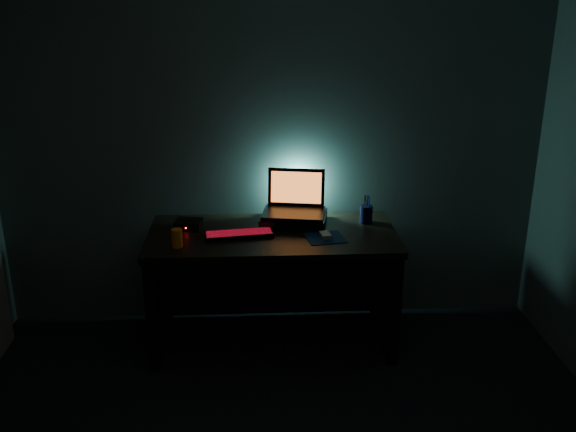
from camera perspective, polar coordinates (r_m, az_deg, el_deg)
The scene contains 10 objects.
room at distance 2.19m, azimuth -0.28°, elevation -4.79°, with size 3.50×4.00×2.50m.
desk at distance 4.02m, azimuth -1.37°, elevation -4.64°, with size 1.50×0.70×0.75m.
riser at distance 4.01m, azimuth 0.53°, elevation -0.26°, with size 0.40×0.30×0.06m, color black.
laptop at distance 4.03m, azimuth 0.61°, elevation 1.19°, with size 0.42×0.34×0.26m.
keyboard at distance 3.83m, azimuth -4.38°, elevation -1.62°, with size 0.42×0.18×0.03m.
mousepad at distance 3.80m, azimuth 3.32°, elevation -1.94°, with size 0.22×0.20×0.00m, color #0B254D.
mouse at distance 3.79m, azimuth 3.33°, elevation -1.72°, with size 0.05×0.09×0.03m, color gray.
pen_cup at distance 4.05m, azimuth 6.97°, elevation 0.17°, with size 0.08×0.08×0.11m, color black.
juice_glass at distance 3.70m, azimuth -9.84°, elevation -1.94°, with size 0.06×0.06×0.11m, color orange.
router at distance 3.98m, azimuth -8.83°, elevation -0.74°, with size 0.18×0.15×0.05m.
Camera 1 is at (-0.09, -1.98, 2.16)m, focal length 40.00 mm.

